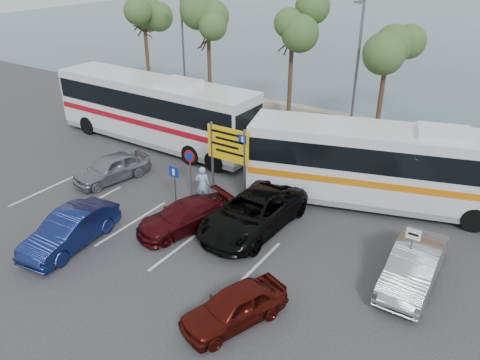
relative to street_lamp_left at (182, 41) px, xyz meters
The scene contains 25 objects.
ground 17.43m from the street_lamp_left, 53.51° to the right, with size 120.00×120.00×0.00m, color #2F2F31.
kerb_strip 10.99m from the street_lamp_left, ahead, with size 44.00×2.40×0.15m, color gray.
seawall 11.16m from the street_lamp_left, 13.93° to the left, with size 48.00×0.80×0.60m, color gray.
sea 47.77m from the street_lamp_left, 77.86° to the left, with size 140.00×140.00×0.00m, color #415369.
tree_far_left 4.38m from the street_lamp_left, behind, with size 3.20×3.20×7.60m.
tree_left 2.49m from the street_lamp_left, 13.51° to the left, with size 3.20×3.20×7.20m.
tree_mid 8.76m from the street_lamp_left, ahead, with size 3.20×3.20×8.00m.
tree_right 14.59m from the street_lamp_left, ahead, with size 3.20×3.20×7.40m.
street_lamp_left is the anchor object (origin of this frame).
street_lamp_right 13.00m from the street_lamp_left, ahead, with size 0.45×1.15×8.01m.
direction_sign 15.24m from the street_lamp_left, 43.17° to the right, with size 2.20×0.12×3.60m.
sign_no_stop 14.88m from the street_lamp_left, 49.83° to the right, with size 0.60×0.08×2.35m.
sign_parking 16.37m from the street_lamp_left, 52.40° to the right, with size 0.50×0.07×2.25m.
sign_taxi 23.38m from the street_lamp_left, 31.27° to the right, with size 0.50×0.07×2.20m.
lane_markings 17.62m from the street_lamp_left, 58.61° to the right, with size 12.02×4.20×0.01m, color silver, non-canonical shape.
coach_bus_left 8.29m from the street_lamp_left, 63.50° to the right, with size 13.26×2.96×4.12m.
coach_bus_right 19.06m from the street_lamp_left, 21.86° to the right, with size 12.81×6.25×3.92m.
car_silver_a 13.60m from the street_lamp_left, 67.41° to the right, with size 1.60×3.98×1.36m, color gray.
car_blue 19.20m from the street_lamp_left, 64.82° to the right, with size 1.52×4.34×1.43m, color #111B4F.
car_maroon 17.95m from the street_lamp_left, 51.06° to the right, with size 1.71×4.20×1.22m, color #440B10.
car_red 23.56m from the street_lamp_left, 47.13° to the right, with size 1.45×3.59×1.22m, color #4B0F0A.
suv_black 18.40m from the street_lamp_left, 41.89° to the right, with size 2.56×5.55×1.54m, color black.
car_silver_b 23.65m from the street_lamp_left, 31.00° to the right, with size 1.52×4.37×1.44m, color #939499.
pedestrian_near 15.78m from the street_lamp_left, 47.88° to the right, with size 0.67×0.44×1.83m, color #8FAFD0.
pedestrian_far 16.04m from the street_lamp_left, 26.76° to the right, with size 0.77×0.60×1.59m, color #33374D.
Camera 1 is at (12.13, -12.89, 10.79)m, focal length 35.00 mm.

